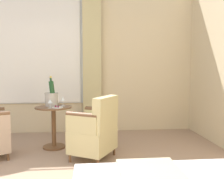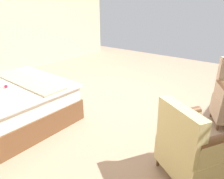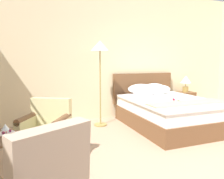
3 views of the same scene
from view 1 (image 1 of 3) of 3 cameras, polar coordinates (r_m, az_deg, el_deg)
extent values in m
cube|color=beige|center=(5.22, -17.44, 7.60)|extent=(0.12, 6.52, 3.10)
cube|color=white|center=(5.15, -17.66, 8.72)|extent=(0.02, 1.93, 2.12)
cube|color=white|center=(5.12, -17.73, 8.75)|extent=(0.02, 1.84, 2.07)
cube|color=#CBBE87|center=(4.95, -4.61, 7.24)|extent=(0.10, 0.36, 2.98)
cylinder|color=brown|center=(4.23, -13.08, -12.62)|extent=(0.36, 0.36, 0.03)
cylinder|color=brown|center=(4.15, -13.16, -8.54)|extent=(0.07, 0.07, 0.65)
cylinder|color=brown|center=(4.09, -13.25, -3.98)|extent=(0.58, 0.58, 0.02)
cylinder|color=#B4B0A9|center=(4.14, -13.68, -2.28)|extent=(0.20, 0.20, 0.21)
torus|color=#B4B0A9|center=(4.13, -13.71, -0.83)|extent=(0.22, 0.22, 0.02)
cylinder|color=white|center=(4.13, -13.70, -1.10)|extent=(0.18, 0.18, 0.03)
cylinder|color=#1E4723|center=(4.10, -13.54, -0.17)|extent=(0.12, 0.11, 0.30)
cylinder|color=#193D1E|center=(4.12, -13.83, 2.29)|extent=(0.04, 0.04, 0.08)
sphere|color=gold|center=(4.12, -13.84, 2.77)|extent=(0.04, 0.04, 0.04)
cylinder|color=white|center=(3.95, -13.95, -4.10)|extent=(0.07, 0.07, 0.01)
cylinder|color=white|center=(3.94, -13.97, -3.54)|extent=(0.01, 0.01, 0.07)
cone|color=white|center=(3.93, -13.98, -2.61)|extent=(0.07, 0.07, 0.06)
cylinder|color=white|center=(4.12, -11.15, -3.69)|extent=(0.07, 0.07, 0.01)
cylinder|color=white|center=(4.12, -11.16, -3.11)|extent=(0.01, 0.01, 0.08)
cone|color=white|center=(4.11, -11.17, -2.06)|extent=(0.06, 0.06, 0.07)
cylinder|color=white|center=(3.94, -12.35, -4.05)|extent=(0.17, 0.17, 0.01)
sphere|color=maroon|center=(3.90, -12.18, -3.87)|extent=(0.03, 0.03, 0.03)
sphere|color=maroon|center=(3.96, -12.76, -3.74)|extent=(0.03, 0.03, 0.03)
sphere|color=maroon|center=(3.94, -12.70, -3.79)|extent=(0.02, 0.02, 0.02)
cylinder|color=brown|center=(3.97, -5.30, -13.05)|extent=(0.04, 0.04, 0.11)
cylinder|color=brown|center=(3.56, -9.59, -15.20)|extent=(0.04, 0.04, 0.11)
cylinder|color=brown|center=(3.78, 0.48, -13.93)|extent=(0.04, 0.04, 0.11)
cylinder|color=brown|center=(3.35, -3.29, -16.43)|extent=(0.04, 0.04, 0.11)
cube|color=#C9BE86|center=(3.59, -4.41, -11.45)|extent=(0.77, 0.74, 0.31)
cube|color=#C9BE86|center=(3.41, -1.45, -5.58)|extent=(0.55, 0.40, 0.48)
cube|color=#C9BE86|center=(3.75, -2.86, -6.52)|extent=(0.31, 0.45, 0.23)
cylinder|color=brown|center=(3.73, -2.86, -4.75)|extent=(0.31, 0.45, 0.09)
cube|color=#C9BE86|center=(3.33, -6.83, -7.96)|extent=(0.31, 0.45, 0.23)
cylinder|color=brown|center=(3.31, -6.85, -5.97)|extent=(0.31, 0.45, 0.09)
cylinder|color=brown|center=(3.86, -22.67, -13.98)|extent=(0.04, 0.04, 0.10)
cylinder|color=brown|center=(4.29, -23.74, -12.12)|extent=(0.04, 0.04, 0.10)
camera|label=2|loc=(4.30, 20.65, 10.54)|focal=32.00mm
camera|label=3|loc=(4.62, -44.03, 5.19)|focal=35.00mm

